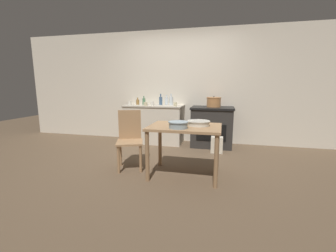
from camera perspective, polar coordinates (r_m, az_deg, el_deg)
name	(u,v)px	position (r m, az deg, el deg)	size (l,w,h in m)	color
ground_plane	(163,161)	(3.98, -1.29, -8.96)	(14.00, 14.00, 0.00)	brown
wall_back	(180,87)	(5.30, 3.12, 9.89)	(8.00, 0.07, 2.55)	beige
counter_cabinet	(154,124)	(5.19, -3.55, 0.56)	(1.34, 0.61, 0.87)	beige
stove	(212,127)	(4.95, 11.09, -0.16)	(0.90, 0.66, 0.86)	#2D2B28
work_table	(185,133)	(3.24, 4.30, -1.88)	(1.02, 0.75, 0.74)	#A87F56
chair	(130,138)	(3.63, -9.67, -2.99)	(0.51, 0.51, 0.92)	#A87F56
flour_sack	(217,145)	(4.53, 12.29, -4.69)	(0.23, 0.16, 0.32)	beige
stock_pot	(214,102)	(4.93, 11.54, 5.99)	(0.31, 0.31, 0.23)	#B77A47
mixing_bowl_large	(199,123)	(3.25, 7.76, 0.80)	(0.33, 0.33, 0.07)	silver
mixing_bowl_small	(178,124)	(3.02, 2.62, 0.38)	(0.27, 0.27, 0.09)	#93A8B2
bottle_far_left	(167,101)	(5.21, -0.35, 6.38)	(0.08, 0.08, 0.23)	silver
bottle_left	(144,101)	(5.29, -6.13, 6.26)	(0.07, 0.07, 0.20)	#517F5B
bottle_mid_left	(171,101)	(5.07, 0.81, 6.41)	(0.08, 0.08, 0.26)	silver
bottle_center_left	(138,102)	(5.31, -7.70, 6.10)	(0.07, 0.07, 0.16)	olive
bottle_center	(161,101)	(5.18, -1.86, 6.46)	(0.07, 0.07, 0.25)	#3D5675
cup_center_right	(146,104)	(4.97, -5.73, 5.60)	(0.09, 0.09, 0.08)	beige
cup_mid_right	(175,104)	(4.84, 1.87, 5.53)	(0.07, 0.07, 0.08)	beige
cup_right	(152,103)	(5.02, -4.09, 5.73)	(0.09, 0.09, 0.09)	silver
cup_far_right	(130,103)	(5.18, -9.70, 5.77)	(0.08, 0.08, 0.10)	silver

